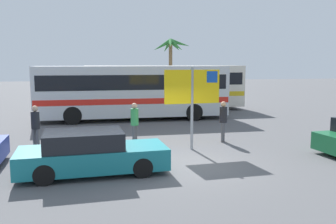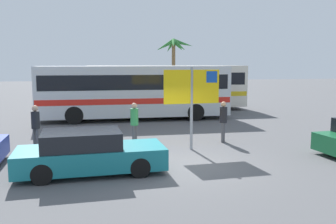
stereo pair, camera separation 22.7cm
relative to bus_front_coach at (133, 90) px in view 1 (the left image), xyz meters
The scene contains 9 objects.
ground 10.31m from the bus_front_coach, 87.17° to the right, with size 120.00×120.00×0.00m, color #565659.
bus_front_coach is the anchor object (origin of this frame).
bus_rear_coach 4.75m from the bus_front_coach, 55.61° to the left, with size 11.10×2.69×3.17m.
ferry_sign 8.25m from the bus_front_coach, 79.59° to the right, with size 2.20×0.18×3.20m.
car_teal 10.91m from the bus_front_coach, 102.82° to the right, with size 4.53×2.00×1.32m.
pedestrian_by_bus 8.43m from the bus_front_coach, 122.31° to the right, with size 0.32×0.32×1.74m.
pedestrian_crossing_lot 7.14m from the bus_front_coach, 95.49° to the right, with size 0.32×0.32×1.76m.
pedestrian_near_sign 7.75m from the bus_front_coach, 66.30° to the right, with size 0.32×0.32×1.74m.
palm_tree_seaside 12.27m from the bus_front_coach, 67.30° to the left, with size 3.50×3.44×5.55m.
Camera 1 is at (-2.76, -11.48, 3.35)m, focal length 39.04 mm.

